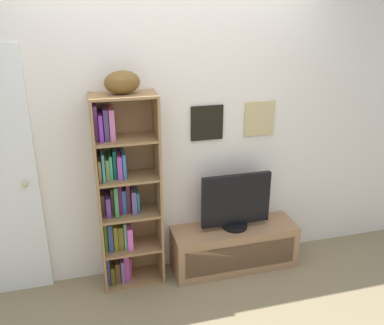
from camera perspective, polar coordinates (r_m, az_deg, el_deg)
The scene contains 5 objects.
back_wall at distance 3.45m, azimuth -3.04°, elevation 3.66°, with size 4.80×0.08×2.46m.
bookshelf at distance 3.43m, azimuth -9.63°, elevation -5.00°, with size 0.50×0.29×1.64m.
football at distance 3.10m, azimuth -9.65°, elevation 10.88°, with size 0.27×0.17×0.17m, color brown.
tv_stand at distance 3.84m, azimuth 5.85°, elevation -11.52°, with size 1.12×0.36×0.40m.
television at distance 3.62m, azimuth 6.10°, elevation -5.54°, with size 0.62×0.22×0.51m.
Camera 1 is at (-0.67, -2.09, 2.27)m, focal length 38.51 mm.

